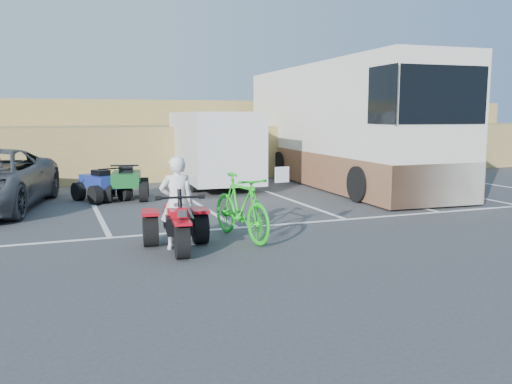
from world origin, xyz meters
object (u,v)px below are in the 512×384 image
object	(u,v)px
cargo_trailer	(213,146)
quad_atv_blue	(102,201)
red_trike_atv	(179,250)
quad_atv_green	(127,199)
green_dirt_bike	(241,207)
rider	(177,203)
rv_motorhome	(340,134)

from	to	relation	value
cargo_trailer	quad_atv_blue	distance (m)	4.64
red_trike_atv	quad_atv_blue	world-z (taller)	red_trike_atv
quad_atv_green	cargo_trailer	bearing A→B (deg)	43.24
quad_atv_blue	quad_atv_green	size ratio (longest dim) A/B	0.92
quad_atv_green	green_dirt_bike	bearing A→B (deg)	-65.91
cargo_trailer	quad_atv_green	xyz separation A→B (m)	(-3.22, -2.05, -1.37)
cargo_trailer	rider	bearing A→B (deg)	-107.11
cargo_trailer	quad_atv_green	bearing A→B (deg)	-144.04
rider	cargo_trailer	distance (m)	8.95
red_trike_atv	cargo_trailer	distance (m)	9.18
red_trike_atv	quad_atv_green	world-z (taller)	same
rider	green_dirt_bike	world-z (taller)	rider
rv_motorhome	quad_atv_blue	world-z (taller)	rv_motorhome
red_trike_atv	rider	distance (m)	0.87
green_dirt_bike	cargo_trailer	xyz separation A→B (m)	(1.79, 8.06, 0.72)
red_trike_atv	quad_atv_blue	xyz separation A→B (m)	(-0.78, 6.47, 0.00)
red_trike_atv	quad_atv_green	xyz separation A→B (m)	(-0.07, 6.46, 0.00)
quad_atv_blue	red_trike_atv	bearing A→B (deg)	-106.37
rv_motorhome	rider	bearing A→B (deg)	-132.98
cargo_trailer	quad_atv_blue	bearing A→B (deg)	-149.13
rv_motorhome	cargo_trailer	bearing A→B (deg)	169.92
green_dirt_bike	quad_atv_green	xyz separation A→B (m)	(-1.43, 6.01, -0.65)
rider	quad_atv_green	xyz separation A→B (m)	(-0.08, 6.31, -0.86)
red_trike_atv	rv_motorhome	distance (m)	10.80
quad_atv_blue	quad_atv_green	bearing A→B (deg)	-24.30
red_trike_atv	rv_motorhome	size ratio (longest dim) A/B	0.14
cargo_trailer	quad_atv_green	size ratio (longest dim) A/B	3.37
quad_atv_green	red_trike_atv	bearing A→B (deg)	-78.66
green_dirt_bike	quad_atv_green	world-z (taller)	green_dirt_bike
green_dirt_bike	red_trike_atv	bearing A→B (deg)	-171.09
rider	quad_atv_blue	bearing A→B (deg)	-76.46
cargo_trailer	rv_motorhome	xyz separation A→B (m)	(4.41, -1.00, 0.40)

